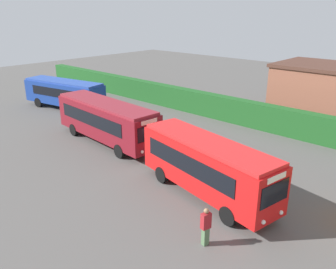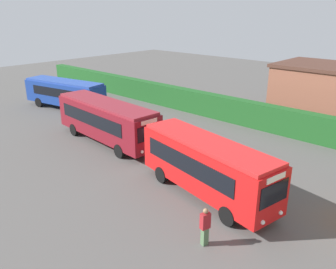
% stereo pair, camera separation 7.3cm
% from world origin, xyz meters
% --- Properties ---
extents(ground_plane, '(98.10, 98.10, 0.00)m').
position_xyz_m(ground_plane, '(0.00, 0.00, 0.00)').
color(ground_plane, '#514F4C').
extents(bus_blue, '(9.71, 4.22, 2.97)m').
position_xyz_m(bus_blue, '(-15.94, 2.83, 1.73)').
color(bus_blue, navy).
rests_on(bus_blue, ground_plane).
extents(bus_maroon, '(10.45, 3.10, 3.26)m').
position_xyz_m(bus_maroon, '(-4.81, -0.28, 1.87)').
color(bus_maroon, maroon).
rests_on(bus_maroon, ground_plane).
extents(bus_red, '(9.22, 3.96, 3.30)m').
position_xyz_m(bus_red, '(5.93, -1.68, 1.89)').
color(bus_red, red).
rests_on(bus_red, ground_plane).
extents(person_left, '(0.54, 0.40, 1.72)m').
position_xyz_m(person_left, '(-6.35, 1.86, 0.90)').
color(person_left, black).
rests_on(person_left, ground_plane).
extents(person_center, '(0.36, 0.49, 1.85)m').
position_xyz_m(person_center, '(8.53, -5.22, 0.98)').
color(person_center, '#4C6B47').
rests_on(person_center, ground_plane).
extents(hedge_row, '(61.05, 1.04, 2.25)m').
position_xyz_m(hedge_row, '(0.00, 10.88, 1.13)').
color(hedge_row, '#1D5320').
rests_on(hedge_row, ground_plane).
extents(depot_building, '(9.22, 6.84, 5.26)m').
position_xyz_m(depot_building, '(5.86, 16.91, 2.64)').
color(depot_building, brown).
rests_on(depot_building, ground_plane).
extents(traffic_cone, '(0.36, 0.36, 0.60)m').
position_xyz_m(traffic_cone, '(0.21, 3.64, 0.30)').
color(traffic_cone, orange).
rests_on(traffic_cone, ground_plane).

